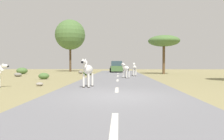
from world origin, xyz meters
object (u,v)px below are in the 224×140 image
at_px(car_0, 116,67).
at_px(tree_1, 70,35).
at_px(rock_0, 18,75).
at_px(bush_2, 44,76).
at_px(rock_2, 81,72).
at_px(zebra_2, 126,69).
at_px(bush_1, 87,73).
at_px(bush_0, 22,71).
at_px(zebra_3, 134,68).
at_px(rock_1, 40,84).
at_px(tree_3, 164,41).
at_px(zebra_0, 88,70).

xyz_separation_m(car_0, tree_1, (-8.05, 3.33, 5.53)).
height_order(tree_1, rock_0, tree_1).
relative_size(bush_2, rock_2, 1.50).
relative_size(zebra_2, bush_1, 1.50).
bearing_deg(bush_0, zebra_3, -18.27).
bearing_deg(rock_0, rock_1, -57.90).
relative_size(zebra_2, tree_3, 0.28).
bearing_deg(zebra_2, bush_1, 104.15).
relative_size(car_0, bush_1, 4.66).
xyz_separation_m(bush_0, rock_1, (8.00, -14.94, -0.31)).
xyz_separation_m(tree_1, tree_3, (14.36, -8.49, -2.05)).
relative_size(car_0, rock_1, 10.30).
bearing_deg(zebra_0, zebra_2, -97.56).
height_order(zebra_0, bush_2, zebra_0).
bearing_deg(zebra_3, zebra_2, -108.54).
height_order(zebra_3, rock_1, zebra_3).
bearing_deg(zebra_0, car_0, -84.26).
bearing_deg(car_0, bush_2, -116.17).
bearing_deg(tree_1, car_0, -22.49).
relative_size(zebra_0, rock_0, 2.06).
height_order(car_0, rock_2, car_0).
height_order(zebra_0, bush_1, zebra_0).
height_order(tree_3, bush_0, tree_3).
xyz_separation_m(rock_0, rock_1, (5.78, -9.21, -0.09)).
distance_m(bush_0, bush_1, 9.64).
bearing_deg(bush_2, bush_1, 65.09).
bearing_deg(rock_1, bush_2, 107.28).
height_order(tree_1, bush_0, tree_1).
bearing_deg(tree_3, zebra_2, -121.26).
distance_m(rock_0, rock_2, 8.32).
distance_m(zebra_0, rock_1, 3.36).
relative_size(bush_0, bush_1, 1.48).
height_order(tree_1, bush_1, tree_1).
bearing_deg(zebra_3, tree_1, 124.75).
distance_m(zebra_3, rock_1, 12.08).
height_order(zebra_0, rock_0, zebra_0).
xyz_separation_m(zebra_2, tree_1, (-9.06, 17.22, 5.48)).
distance_m(zebra_3, bush_0, 15.25).
xyz_separation_m(zebra_3, rock_2, (-6.78, 5.31, -0.69)).
height_order(zebra_2, tree_1, tree_1).
xyz_separation_m(bush_0, rock_2, (7.69, 0.53, -0.20)).
distance_m(zebra_0, rock_0, 13.55).
bearing_deg(zebra_2, rock_1, -154.77).
relative_size(zebra_0, bush_1, 1.76).
bearing_deg(zebra_2, bush_2, 162.92).
xyz_separation_m(bush_1, bush_2, (-2.89, -6.22, -0.01)).
bearing_deg(bush_1, car_0, 69.57).
xyz_separation_m(bush_2, rock_1, (1.75, -5.63, -0.17)).
relative_size(zebra_2, car_0, 0.32).
height_order(tree_3, rock_2, tree_3).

